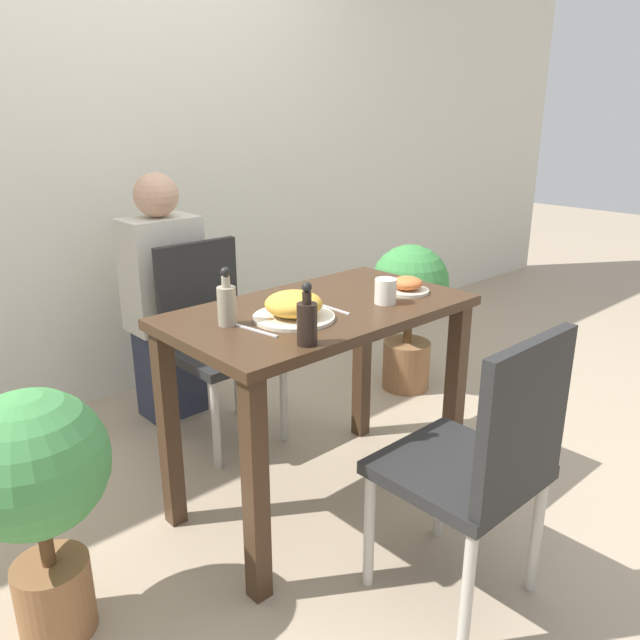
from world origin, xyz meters
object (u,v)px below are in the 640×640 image
Objects in this scene: chair_near at (482,459)px; sauce_bottle at (307,321)px; potted_plant_left at (36,484)px; potted_plant_right at (409,301)px; side_plate at (407,286)px; condiment_bottle at (227,303)px; person_figure at (165,300)px; drink_cup at (386,291)px; food_plate at (294,307)px; chair_far at (214,332)px.

sauce_bottle is (-0.26, 0.45, 0.36)m from chair_near.
potted_plant_left is 2.07m from potted_plant_right.
potted_plant_left is (-1.35, 0.12, -0.32)m from side_plate.
person_figure reaches higher than condiment_bottle.
condiment_bottle is 0.25× the size of potted_plant_left.
chair_near reaches higher than potted_plant_left.
potted_plant_right is at bearing 38.38° from side_plate.
person_figure is at bearing 101.90° from drink_cup.
side_plate is 0.66m from sauce_bottle.
side_plate is 0.86× the size of sauce_bottle.
food_plate reaches higher than drink_cup.
sauce_bottle is 0.85m from potted_plant_left.
food_plate is 0.90m from potted_plant_left.
sauce_bottle is at bearing -166.17° from side_plate.
chair_far is 4.64× the size of sauce_bottle.
chair_near is 9.90× the size of drink_cup.
drink_cup reaches higher than potted_plant_right.
person_figure is at bearing 84.19° from food_plate.
potted_plant_left is 0.64× the size of person_figure.
food_plate is 0.23× the size of person_figure.
drink_cup is (0.35, -0.08, 0.00)m from food_plate.
potted_plant_right reaches higher than potted_plant_left.
condiment_bottle is at bearing 103.42° from sauce_bottle.
side_plate reaches higher than potted_plant_left.
person_figure is (0.11, 1.07, -0.24)m from food_plate.
condiment_bottle is (-0.71, 0.14, 0.05)m from side_plate.
chair_near reaches higher than side_plate.
food_plate is 1.11m from person_figure.
side_plate is at bearing -121.77° from chair_near.
side_plate is 0.86× the size of condiment_bottle.
potted_plant_left is (-0.64, -0.02, -0.36)m from condiment_bottle.
condiment_bottle reaches higher than chair_near.
condiment_bottle is at bearing -66.35° from chair_near.
sauce_bottle is (-0.64, -0.16, 0.05)m from side_plate.
condiment_bottle is (-0.19, 0.10, 0.03)m from food_plate.
chair_far reaches higher than drink_cup.
drink_cup is 0.11× the size of potted_plant_right.
side_plate is at bearing -141.62° from potted_plant_right.
potted_plant_left is 1.38m from person_figure.
food_plate is at bearing -5.15° from potted_plant_left.
chair_near is 0.63m from sauce_bottle.
sauce_bottle is (-0.29, -0.95, 0.36)m from chair_far.
condiment_bottle is 0.24× the size of potted_plant_right.
potted_plant_right is at bearing -28.53° from person_figure.
person_figure is at bearing 151.47° from potted_plant_right.
potted_plant_right is at bearing 11.47° from potted_plant_left.
condiment_bottle is at bearing 161.66° from drink_cup.
potted_plant_right is (1.31, 0.69, -0.36)m from sauce_bottle.
side_plate is at bearing 13.83° from sauce_bottle.
chair_near is 1.22m from potted_plant_left.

